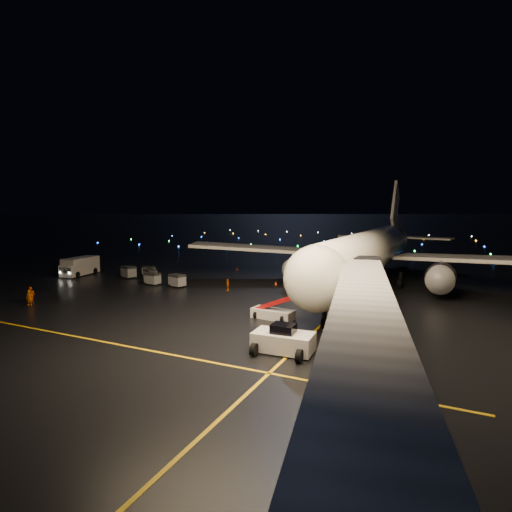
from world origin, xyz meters
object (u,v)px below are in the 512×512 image
object	(u,v)px
pushback_tug	(283,338)
baggage_cart_0	(177,281)
crew_b	(31,295)
crew_c	(228,285)
service_truck	(81,266)
baggage_cart_1	(150,275)
baggage_cart_2	(153,279)
belt_loader	(273,304)
baggage_cart_4	(149,271)
baggage_cart_3	(129,272)
airliner	(374,228)
crew_a	(29,298)

from	to	relation	value
pushback_tug	baggage_cart_0	xyz separation A→B (m)	(-23.01, 17.72, -0.19)
crew_b	crew_c	distance (m)	23.50
service_truck	baggage_cart_1	xyz separation A→B (m)	(13.87, 0.87, -0.65)
pushback_tug	service_truck	world-z (taller)	service_truck
baggage_cart_0	baggage_cart_1	size ratio (longest dim) A/B	1.05
baggage_cart_1	baggage_cart_2	xyz separation A→B (m)	(2.71, -2.70, 0.01)
belt_loader	baggage_cart_1	size ratio (longest dim) A/B	3.13
belt_loader	baggage_cart_4	world-z (taller)	belt_loader
baggage_cart_1	baggage_cart_4	world-z (taller)	baggage_cart_1
pushback_tug	baggage_cart_2	size ratio (longest dim) A/B	2.26
crew_b	baggage_cart_3	world-z (taller)	crew_b
pushback_tug	baggage_cart_0	distance (m)	29.04
service_truck	baggage_cart_4	world-z (taller)	service_truck
airliner	crew_b	distance (m)	45.85
belt_loader	crew_a	size ratio (longest dim) A/B	3.53
service_truck	baggage_cart_2	size ratio (longest dim) A/B	4.01
airliner	baggage_cart_1	size ratio (longest dim) A/B	28.80
belt_loader	crew_c	size ratio (longest dim) A/B	3.96
crew_b	baggage_cart_3	bearing A→B (deg)	65.38
baggage_cart_4	airliner	bearing A→B (deg)	6.31
baggage_cart_2	crew_b	bearing A→B (deg)	-104.61
crew_a	baggage_cart_0	xyz separation A→B (m)	(8.68, 16.08, 0.01)
pushback_tug	crew_a	distance (m)	31.73
service_truck	baggage_cart_0	distance (m)	20.88
belt_loader	baggage_cart_0	bearing A→B (deg)	160.06
airliner	belt_loader	bearing A→B (deg)	-103.05
crew_c	baggage_cart_3	xyz separation A→B (m)	(-19.28, 2.09, 0.15)
pushback_tug	belt_loader	xyz separation A→B (m)	(-4.42, 8.37, 0.44)
belt_loader	baggage_cart_3	xyz separation A→B (m)	(-30.13, 12.16, -0.58)
airliner	belt_loader	size ratio (longest dim) A/B	9.21
airliner	baggage_cart_2	size ratio (longest dim) A/B	28.57
service_truck	crew_a	bearing A→B (deg)	-65.32
airliner	baggage_cart_3	world-z (taller)	airliner
airliner	belt_loader	distance (m)	25.65
crew_b	airliner	bearing A→B (deg)	10.31
crew_a	crew_c	size ratio (longest dim) A/B	1.12
baggage_cart_1	belt_loader	bearing A→B (deg)	-1.09
crew_c	baggage_cart_1	xyz separation A→B (m)	(-14.69, 1.81, 0.06)
crew_b	baggage_cart_1	world-z (taller)	crew_b
crew_a	baggage_cart_3	xyz separation A→B (m)	(-2.85, 18.88, 0.06)
service_truck	baggage_cart_4	distance (m)	11.57
belt_loader	baggage_cart_2	xyz separation A→B (m)	(-22.83, 9.18, -0.67)
crew_a	baggage_cart_4	size ratio (longest dim) A/B	0.99
crew_c	baggage_cart_4	bearing A→B (deg)	-150.52
baggage_cart_2	crew_c	bearing A→B (deg)	8.42
airliner	crew_c	bearing A→B (deg)	-139.41
pushback_tug	baggage_cart_4	xyz separation A→B (m)	(-33.09, 23.64, -0.32)
baggage_cart_2	baggage_cart_4	distance (m)	8.45
service_truck	baggage_cart_2	world-z (taller)	service_truck
service_truck	baggage_cart_2	xyz separation A→B (m)	(16.57, -1.82, -0.64)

